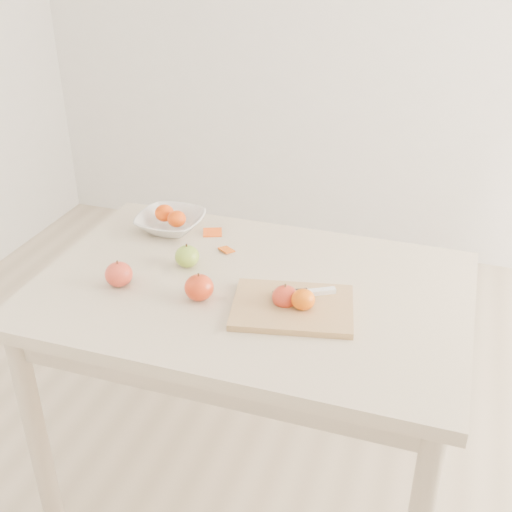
% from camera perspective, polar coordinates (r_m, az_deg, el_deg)
% --- Properties ---
extents(ground, '(3.50, 3.50, 0.00)m').
position_cam_1_polar(ground, '(2.27, -0.42, -18.98)').
color(ground, '#C6B293').
rests_on(ground, ground).
extents(table, '(1.20, 0.80, 0.75)m').
position_cam_1_polar(table, '(1.84, -0.49, -5.31)').
color(table, beige).
rests_on(table, ground).
extents(cutting_board, '(0.35, 0.29, 0.02)m').
position_cam_1_polar(cutting_board, '(1.69, 3.27, -4.57)').
color(cutting_board, tan).
rests_on(cutting_board, table).
extents(board_tangerine, '(0.06, 0.06, 0.05)m').
position_cam_1_polar(board_tangerine, '(1.65, 4.22, -3.88)').
color(board_tangerine, '#D16207').
rests_on(board_tangerine, cutting_board).
extents(fruit_bowl, '(0.21, 0.21, 0.05)m').
position_cam_1_polar(fruit_bowl, '(2.10, -7.60, 2.98)').
color(fruit_bowl, silver).
rests_on(fruit_bowl, table).
extents(bowl_tangerine_near, '(0.06, 0.06, 0.06)m').
position_cam_1_polar(bowl_tangerine_near, '(2.11, -8.15, 3.81)').
color(bowl_tangerine_near, '#E34408').
rests_on(bowl_tangerine_near, fruit_bowl).
extents(bowl_tangerine_far, '(0.06, 0.06, 0.05)m').
position_cam_1_polar(bowl_tangerine_far, '(2.07, -7.07, 3.30)').
color(bowl_tangerine_far, '#DE3A07').
rests_on(bowl_tangerine_far, fruit_bowl).
extents(orange_peel_a, '(0.07, 0.06, 0.01)m').
position_cam_1_polar(orange_peel_a, '(2.07, -3.88, 1.99)').
color(orange_peel_a, '#DB4B0F').
rests_on(orange_peel_a, table).
extents(orange_peel_b, '(0.06, 0.05, 0.01)m').
position_cam_1_polar(orange_peel_b, '(1.97, -2.64, 0.50)').
color(orange_peel_b, '#C34E0D').
rests_on(orange_peel_b, table).
extents(paring_knife, '(0.16, 0.08, 0.01)m').
position_cam_1_polar(paring_knife, '(1.73, 5.40, -3.15)').
color(paring_knife, white).
rests_on(paring_knife, cutting_board).
extents(apple_green, '(0.07, 0.07, 0.07)m').
position_cam_1_polar(apple_green, '(1.88, -6.14, -0.02)').
color(apple_green, '#5B881C').
rests_on(apple_green, table).
extents(apple_red_b, '(0.08, 0.08, 0.07)m').
position_cam_1_polar(apple_red_b, '(1.82, -12.10, -1.59)').
color(apple_red_b, '#A7121A').
rests_on(apple_red_b, table).
extents(apple_red_e, '(0.07, 0.07, 0.06)m').
position_cam_1_polar(apple_red_e, '(1.68, 2.60, -3.66)').
color(apple_red_e, '#A40A17').
rests_on(apple_red_e, table).
extents(apple_red_c, '(0.08, 0.08, 0.07)m').
position_cam_1_polar(apple_red_c, '(1.72, -5.08, -2.80)').
color(apple_red_c, maroon).
rests_on(apple_red_c, table).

